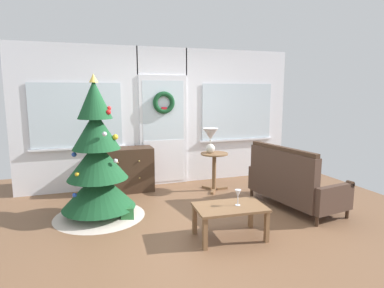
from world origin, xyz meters
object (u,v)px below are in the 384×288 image
at_px(wine_glass, 238,194).
at_px(dresser_cabinet, 127,170).
at_px(settee_sofa, 291,184).
at_px(coffee_table, 230,211).
at_px(side_table, 214,164).
at_px(gift_box, 127,213).
at_px(table_lamp, 210,137).
at_px(christmas_tree, 98,168).

bearing_deg(wine_glass, dresser_cabinet, 113.37).
bearing_deg(settee_sofa, wine_glass, -151.86).
height_order(settee_sofa, coffee_table, settee_sofa).
height_order(dresser_cabinet, settee_sofa, settee_sofa).
relative_size(side_table, coffee_table, 0.78).
height_order(side_table, gift_box, side_table).
relative_size(side_table, table_lamp, 1.55).
xyz_separation_m(christmas_tree, wine_glass, (1.55, -1.25, -0.16)).
distance_m(coffee_table, wine_glass, 0.22).
bearing_deg(gift_box, side_table, 27.14).
relative_size(christmas_tree, table_lamp, 4.54).
bearing_deg(wine_glass, coffee_table, 174.76).
bearing_deg(gift_box, christmas_tree, 143.73).
relative_size(dresser_cabinet, settee_sofa, 0.57).
xyz_separation_m(christmas_tree, side_table, (2.02, 0.60, -0.22)).
height_order(christmas_tree, side_table, christmas_tree).
bearing_deg(wine_glass, christmas_tree, 141.10).
relative_size(side_table, gift_box, 3.84).
xyz_separation_m(dresser_cabinet, settee_sofa, (2.22, -1.65, -0.01)).
height_order(christmas_tree, coffee_table, christmas_tree).
xyz_separation_m(christmas_tree, settee_sofa, (2.77, -0.59, -0.33)).
distance_m(settee_sofa, gift_box, 2.47).
relative_size(table_lamp, gift_box, 2.48).
xyz_separation_m(christmas_tree, table_lamp, (1.96, 0.64, 0.26)).
height_order(dresser_cabinet, coffee_table, dresser_cabinet).
distance_m(side_table, table_lamp, 0.49).
height_order(dresser_cabinet, table_lamp, table_lamp).
xyz_separation_m(dresser_cabinet, side_table, (1.47, -0.46, 0.09)).
xyz_separation_m(table_lamp, gift_box, (-1.61, -0.90, -0.88)).
bearing_deg(settee_sofa, dresser_cabinet, 143.34).
distance_m(settee_sofa, wine_glass, 1.40).
xyz_separation_m(side_table, wine_glass, (-0.47, -1.85, 0.06)).
height_order(christmas_tree, dresser_cabinet, christmas_tree).
distance_m(side_table, gift_box, 1.92).
xyz_separation_m(side_table, gift_box, (-1.67, -0.86, -0.40)).
bearing_deg(settee_sofa, side_table, 122.18).
relative_size(settee_sofa, table_lamp, 3.60).
bearing_deg(side_table, coffee_table, -107.19).
distance_m(dresser_cabinet, gift_box, 1.36).
bearing_deg(side_table, gift_box, -152.86).
xyz_separation_m(wine_glass, gift_box, (-1.20, 0.99, -0.46)).
distance_m(dresser_cabinet, coffee_table, 2.47).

